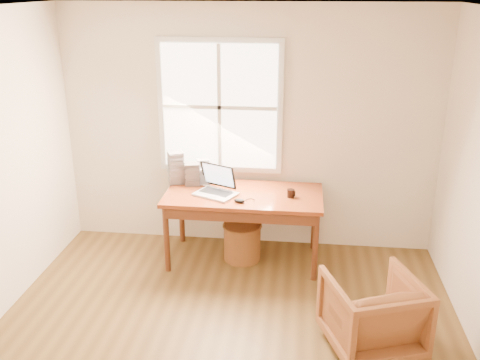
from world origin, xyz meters
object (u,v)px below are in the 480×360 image
Objects in this scene: armchair at (372,313)px; cd_stack_a at (203,170)px; coffee_mug at (291,193)px; wicker_stool at (242,242)px; desk at (244,195)px; laptop at (215,183)px.

cd_stack_a is at bearing -64.91° from armchair.
wicker_stool is at bearing -167.18° from coffee_mug.
armchair is at bearing -48.53° from wicker_stool.
desk is 0.54m from wicker_stool.
coffee_mug is (-0.70, 1.30, 0.47)m from armchair.
armchair reaches higher than wicker_stool.
desk is at bearing -32.88° from cd_stack_a.
coffee_mug reaches higher than wicker_stool.
wicker_stool is 0.78m from coffee_mug.
coffee_mug is at bearing -5.30° from desk.
laptop reaches higher than desk.
wicker_stool is at bearing -33.68° from cd_stack_a.
laptop is at bearing -163.93° from desk.
desk is 4.26× the size of laptop.
laptop is 1.51× the size of cd_stack_a.
cd_stack_a is at bearing 147.12° from desk.
cd_stack_a is at bearing 146.32° from wicker_stool.
laptop reaches higher than cd_stack_a.
armchair is 8.50× the size of coffee_mug.
armchair is 1.86× the size of laptop.
laptop is at bearing -163.11° from wicker_stool.
armchair is 2.40m from cd_stack_a.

